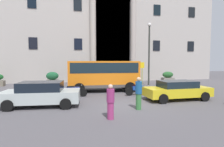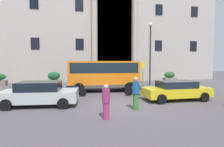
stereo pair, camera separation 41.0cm
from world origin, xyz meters
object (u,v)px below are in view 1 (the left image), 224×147
parked_sedan_second (177,90)px  pedestrian_man_red_shirt (111,102)px  parked_hatchback_near (41,94)px  orange_minibus (104,73)px  hedge_planter_far_east (91,77)px  hedge_planter_west (52,79)px  pedestrian_woman_with_bag (139,93)px  lamppost_plaza_centre (149,49)px  scooter_by_planter (138,89)px  motorcycle_far_end (72,91)px  hedge_planter_far_west (117,78)px  hedge_planter_entrance_right (168,77)px  bus_stop_sign (142,72)px

parked_sedan_second → pedestrian_man_red_shirt: 6.15m
parked_hatchback_near → orange_minibus: bearing=50.1°
hedge_planter_far_east → pedestrian_man_red_shirt: size_ratio=1.03×
hedge_planter_west → parked_hatchback_near: bearing=-86.8°
pedestrian_woman_with_bag → lamppost_plaza_centre: bearing=-106.9°
orange_minibus → lamppost_plaza_centre: bearing=31.7°
scooter_by_planter → orange_minibus: bearing=132.2°
parked_hatchback_near → pedestrian_woman_with_bag: size_ratio=2.54×
hedge_planter_west → pedestrian_woman_with_bag: size_ratio=0.82×
orange_minibus → hedge_planter_west: 7.41m
parked_hatchback_near → lamppost_plaza_centre: (10.09, 7.75, 3.32)m
scooter_by_planter → pedestrian_woman_with_bag: (-1.36, -3.92, 0.45)m
parked_sedan_second → pedestrian_woman_with_bag: 3.92m
parked_hatchback_near → pedestrian_woman_with_bag: 5.66m
motorcycle_far_end → pedestrian_woman_with_bag: 5.58m
orange_minibus → pedestrian_man_red_shirt: (-0.92, -7.71, -0.79)m
hedge_planter_far_east → hedge_planter_west: size_ratio=1.13×
hedge_planter_far_west → scooter_by_planter: hedge_planter_far_west is taller
hedge_planter_west → parked_sedan_second: hedge_planter_west is taller
hedge_planter_west → pedestrian_man_red_shirt: bearing=-72.7°
parked_sedan_second → lamppost_plaza_centre: lamppost_plaza_centre is taller
hedge_planter_far_east → lamppost_plaza_centre: lamppost_plaza_centre is taller
hedge_planter_far_east → lamppost_plaza_centre: (6.32, -2.13, 3.26)m
hedge_planter_far_west → hedge_planter_far_east: bearing=173.5°
parked_sedan_second → scooter_by_planter: bearing=133.7°
hedge_planter_far_west → parked_hatchback_near: 11.71m
orange_minibus → hedge_planter_entrance_right: bearing=30.6°
parked_hatchback_near → pedestrian_man_red_shirt: size_ratio=2.82×
orange_minibus → hedge_planter_far_east: bearing=99.4°
pedestrian_man_red_shirt → lamppost_plaza_centre: 13.13m
motorcycle_far_end → hedge_planter_west: bearing=105.9°
parked_sedan_second → pedestrian_man_red_shirt: size_ratio=2.81×
hedge_planter_far_east → motorcycle_far_end: bearing=-105.1°
parked_sedan_second → lamppost_plaza_centre: bearing=79.2°
hedge_planter_far_east → scooter_by_planter: bearing=-69.4°
pedestrian_man_red_shirt → bus_stop_sign: bearing=72.5°
hedge_planter_far_west → hedge_planter_entrance_right: size_ratio=0.97×
pedestrian_woman_with_bag → orange_minibus: bearing=-72.5°
hedge_planter_far_west → parked_sedan_second: hedge_planter_far_west is taller
scooter_by_planter → lamppost_plaza_centre: lamppost_plaza_centre is taller
scooter_by_planter → pedestrian_man_red_shirt: bearing=-121.5°
hedge_planter_west → lamppost_plaza_centre: 11.38m
hedge_planter_far_east → scooter_by_planter: hedge_planter_far_east is taller
hedge_planter_west → parked_sedan_second: (9.38, -9.98, -0.02)m
hedge_planter_west → scooter_by_planter: size_ratio=0.72×
bus_stop_sign → pedestrian_man_red_shirt: size_ratio=1.59×
scooter_by_planter → pedestrian_man_red_shirt: (-3.18, -5.22, 0.35)m
hedge_planter_far_west → scooter_by_planter: size_ratio=0.70×
bus_stop_sign → parked_sedan_second: (-0.04, -6.64, -0.90)m
hedge_planter_far_west → hedge_planter_west: (-7.36, 0.42, 0.03)m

